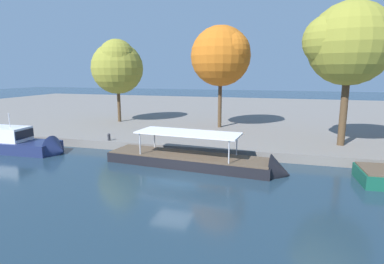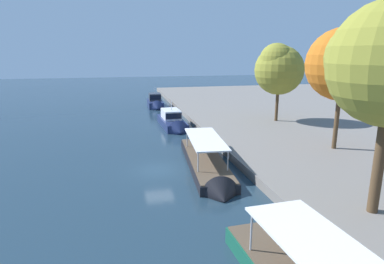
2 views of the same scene
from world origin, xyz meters
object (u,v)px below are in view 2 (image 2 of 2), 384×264
object	(u,v)px
tree_0	(279,70)
mooring_bollard_0	(211,130)
tree_2	(343,63)
tour_boat_2	(207,167)
motor_yacht_0	(155,104)
motor_yacht_1	(173,123)

from	to	relation	value
tree_0	mooring_bollard_0	bearing A→B (deg)	-66.32
tree_2	tree_0	bearing A→B (deg)	177.31
tour_boat_2	tree_0	size ratio (longest dim) A/B	1.37
motor_yacht_0	motor_yacht_1	bearing A→B (deg)	2.80
mooring_bollard_0	motor_yacht_0	bearing A→B (deg)	-171.15
mooring_bollard_0	tree_0	xyz separation A→B (m)	(-4.72, 10.77, 6.70)
motor_yacht_1	tour_boat_2	world-z (taller)	motor_yacht_1
tour_boat_2	tree_2	size ratio (longest dim) A/B	1.24
motor_yacht_0	tour_boat_2	size ratio (longest dim) A/B	0.53
motor_yacht_1	mooring_bollard_0	bearing A→B (deg)	23.36
tour_boat_2	tree_2	xyz separation A→B (m)	(-0.97, 13.40, 8.97)
motor_yacht_0	tour_boat_2	world-z (taller)	motor_yacht_0
motor_yacht_0	tree_2	size ratio (longest dim) A/B	0.65
tree_0	tree_2	xyz separation A→B (m)	(13.75, -0.65, 1.36)
motor_yacht_0	tree_2	bearing A→B (deg)	23.99
mooring_bollard_0	motor_yacht_1	bearing A→B (deg)	-154.70
motor_yacht_0	tree_2	xyz separation A→B (m)	(33.71, 13.96, 8.56)
tour_boat_2	tree_2	distance (m)	16.15
tree_2	motor_yacht_1	bearing A→B (deg)	-140.26
motor_yacht_1	tree_2	distance (m)	22.89
mooring_bollard_0	tree_2	xyz separation A→B (m)	(9.03, 10.12, 8.06)
motor_yacht_1	tree_2	xyz separation A→B (m)	(16.32, 13.56, 8.60)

